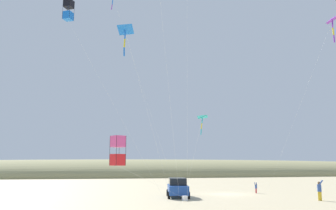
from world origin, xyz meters
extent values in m
plane|color=#C6B58C|center=(0.00, 0.00, 0.00)|extent=(600.00, 600.00, 0.00)
ellipsoid|color=#938E60|center=(-55.00, 0.00, 0.00)|extent=(28.00, 240.00, 8.56)
cube|color=#1E479E|center=(2.50, -6.17, 0.75)|extent=(4.54, 2.52, 0.84)
cube|color=black|center=(2.16, -6.11, 1.51)|extent=(2.81, 2.02, 0.68)
cylinder|color=black|center=(4.09, -5.49, 0.33)|extent=(0.69, 0.32, 0.66)
cylinder|color=black|center=(3.79, -7.32, 0.33)|extent=(0.69, 0.32, 0.66)
cylinder|color=black|center=(1.21, -5.02, 0.33)|extent=(0.69, 0.32, 0.66)
cylinder|color=black|center=(0.91, -6.84, 0.33)|extent=(0.69, 0.32, 0.66)
cube|color=white|center=(5.54, -6.24, 0.18)|extent=(0.60, 0.40, 0.36)
cube|color=white|center=(5.54, -6.24, 0.39)|extent=(0.62, 0.42, 0.06)
cube|color=gold|center=(8.00, 5.60, 0.39)|extent=(0.29, 0.34, 0.78)
cylinder|color=#335199|center=(8.00, 5.60, 1.10)|extent=(0.49, 0.49, 0.64)
sphere|color=brown|center=(8.00, 5.60, 1.54)|extent=(0.24, 0.24, 0.24)
cylinder|color=#335199|center=(7.94, 5.82, 1.59)|extent=(0.28, 0.39, 0.49)
cylinder|color=#335199|center=(8.22, 5.66, 1.59)|extent=(0.28, 0.39, 0.49)
cube|color=#B72833|center=(-0.39, 3.51, 0.26)|extent=(0.22, 0.21, 0.51)
cylinder|color=#335199|center=(-0.39, 3.51, 0.73)|extent=(0.33, 0.33, 0.42)
sphere|color=beige|center=(-0.39, 3.51, 1.02)|extent=(0.16, 0.16, 0.16)
cylinder|color=#335199|center=(-0.24, 3.52, 1.05)|extent=(0.23, 0.22, 0.32)
cylinder|color=#335199|center=(-0.38, 3.37, 1.05)|extent=(0.23, 0.22, 0.32)
pyramid|color=#1EB7C6|center=(7.75, -5.18, 7.34)|extent=(1.24, 1.33, 0.33)
cylinder|color=black|center=(7.76, -5.17, 7.28)|extent=(0.80, 0.59, 0.31)
cylinder|color=#1EB7C6|center=(7.75, -5.20, 6.97)|extent=(0.11, 0.15, 0.51)
cylinder|color=yellow|center=(7.73, -5.25, 6.47)|extent=(0.14, 0.16, 0.51)
cylinder|color=#1EB7C6|center=(7.72, -5.30, 5.97)|extent=(0.11, 0.14, 0.51)
cylinder|color=white|center=(5.61, -5.46, 3.62)|extent=(4.32, 0.58, 7.24)
pyramid|color=blue|center=(10.90, -12.30, 13.52)|extent=(1.73, 1.72, 0.65)
cylinder|color=black|center=(10.93, -12.26, 13.45)|extent=(0.84, 0.86, 0.70)
cylinder|color=blue|center=(10.95, -12.27, 13.04)|extent=(0.17, 0.15, 0.68)
cylinder|color=yellow|center=(10.95, -12.30, 12.36)|extent=(0.14, 0.18, 0.68)
cylinder|color=blue|center=(10.93, -12.31, 11.68)|extent=(0.18, 0.16, 0.68)
cylinder|color=white|center=(6.62, -9.55, 6.70)|extent=(8.63, 5.43, 13.39)
pyramid|color=purple|center=(5.94, 9.96, 18.43)|extent=(2.05, 1.56, 0.70)
cylinder|color=black|center=(5.95, 10.01, 18.34)|extent=(0.38, 1.46, 0.72)
cylinder|color=purple|center=(5.97, 9.96, 17.84)|extent=(0.21, 0.25, 0.84)
cylinder|color=yellow|center=(6.00, 9.94, 17.02)|extent=(0.20, 0.21, 0.83)
cylinder|color=purple|center=(6.04, 9.95, 16.20)|extent=(0.21, 0.18, 0.83)
cylinder|color=white|center=(1.79, 7.94, 9.14)|extent=(8.33, 4.14, 18.27)
cylinder|color=white|center=(9.74, -7.04, 9.31)|extent=(5.24, 1.27, 18.61)
cube|color=#EF4C93|center=(15.20, -12.88, 4.60)|extent=(0.95, 0.95, 0.69)
cube|color=red|center=(15.20, -12.88, 3.50)|extent=(0.95, 0.95, 0.69)
cylinder|color=black|center=(15.67, -13.00, 4.05)|extent=(0.02, 0.02, 1.79)
cylinder|color=black|center=(15.31, -12.41, 4.05)|extent=(0.02, 0.02, 1.79)
cylinder|color=black|center=(15.09, -13.36, 4.05)|extent=(0.02, 0.02, 1.79)
cylinder|color=black|center=(14.73, -12.77, 4.05)|extent=(0.02, 0.02, 1.79)
cylinder|color=white|center=(9.37, -9.32, 1.58)|extent=(11.67, 7.13, 3.16)
cube|color=black|center=(4.27, -17.16, 18.25)|extent=(1.03, 1.03, 0.76)
cube|color=blue|center=(4.27, -17.16, 17.03)|extent=(1.03, 1.03, 0.76)
cylinder|color=black|center=(4.78, -17.01, 17.64)|extent=(0.02, 0.02, 1.97)
cylinder|color=black|center=(4.12, -16.65, 17.64)|extent=(0.02, 0.02, 1.97)
cylinder|color=black|center=(4.42, -17.68, 17.64)|extent=(0.02, 0.02, 1.97)
cylinder|color=black|center=(3.75, -17.31, 17.64)|extent=(0.02, 0.02, 1.97)
cylinder|color=white|center=(3.40, -12.37, 8.33)|extent=(1.75, 9.58, 16.66)
cylinder|color=blue|center=(3.73, -13.04, 19.11)|extent=(0.11, 0.14, 0.53)
cylinder|color=purple|center=(3.72, -13.10, 18.59)|extent=(0.15, 0.17, 0.53)
cylinder|color=white|center=(3.00, -9.60, 9.96)|extent=(1.43, 6.88, 19.91)
cylinder|color=white|center=(9.81, -8.47, 7.84)|extent=(8.82, 3.57, 15.67)
camera|label=1|loc=(36.48, -14.21, 3.29)|focal=37.10mm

